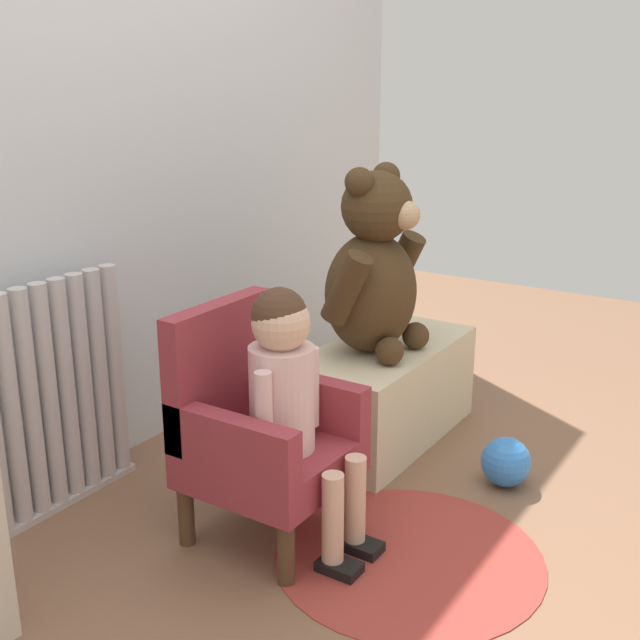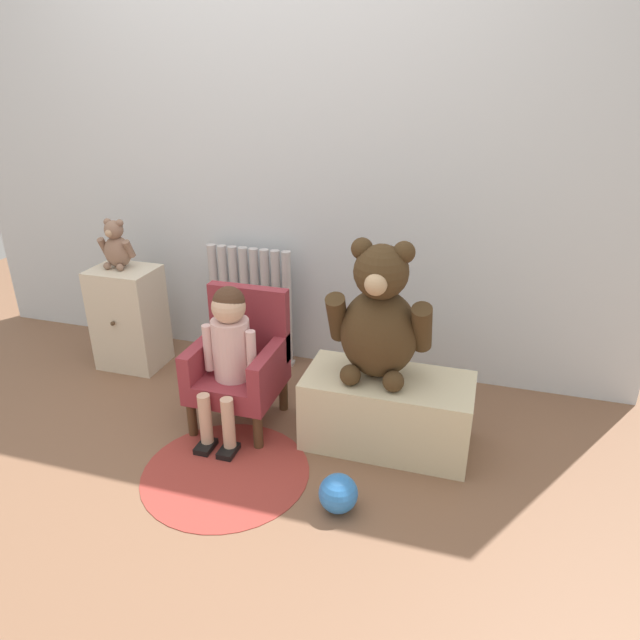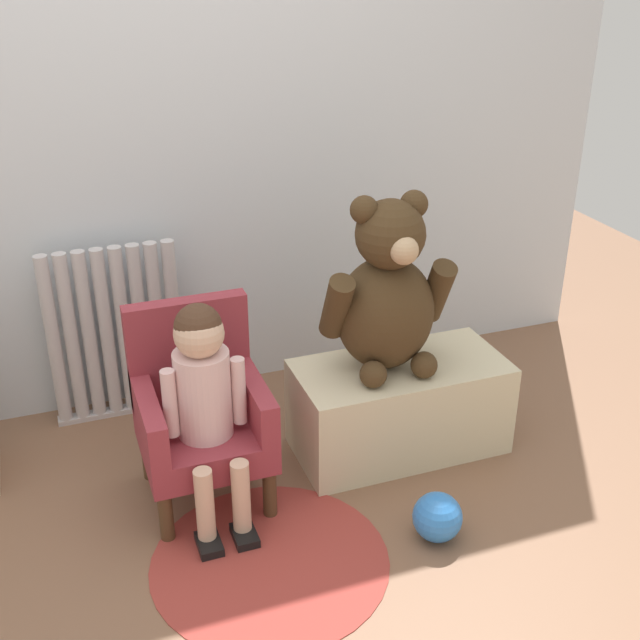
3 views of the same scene
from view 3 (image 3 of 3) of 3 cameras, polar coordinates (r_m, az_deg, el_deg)
The scene contains 9 objects.
ground_plane at distance 2.43m, azimuth -6.99°, elevation -17.69°, with size 6.00×6.00×0.00m, color brown.
back_wall at distance 2.90m, azimuth -13.77°, elevation 15.98°, with size 3.80×0.05×2.40m, color silver.
radiator at distance 3.03m, azimuth -14.33°, elevation -1.00°, with size 0.50×0.05×0.67m.
child_armchair at distance 2.58m, azimuth -8.56°, elevation -6.34°, with size 0.39×0.39×0.63m.
child_figure at distance 2.41m, azimuth -8.25°, elevation -4.57°, with size 0.25×0.35×0.70m.
low_bench at distance 2.84m, azimuth 5.66°, elevation -6.14°, with size 0.73×0.35×0.33m, color beige.
large_teddy_bear at distance 2.62m, azimuth 4.79°, elevation 1.82°, with size 0.44×0.31×0.61m.
floor_rug at distance 2.46m, azimuth -3.57°, elevation -16.75°, with size 0.70×0.70×0.01m, color #99352E.
toy_ball at distance 2.51m, azimuth 8.35°, elevation -13.69°, with size 0.15×0.15×0.15m, color #317CD5.
Camera 3 is at (-0.33, -1.73, 1.67)m, focal length 45.00 mm.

